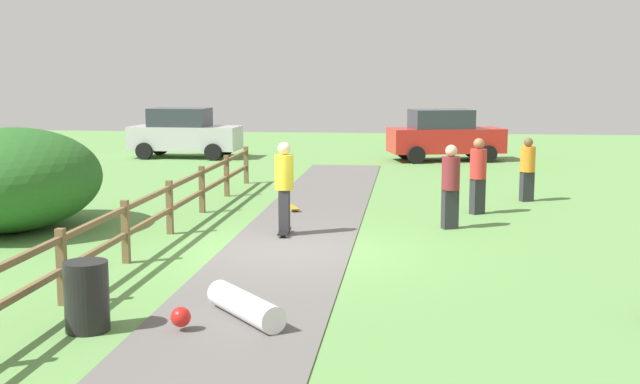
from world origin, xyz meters
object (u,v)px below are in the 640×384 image
Objects in this scene: bystander_red at (478,172)px; parked_car_silver at (184,133)px; trash_bin at (87,296)px; skateboard_loose at (291,207)px; parked_car_red at (444,135)px; bystander_maroon at (451,183)px; skater_riding at (284,183)px; skater_fallen at (240,307)px; bystander_orange at (528,167)px; bush_large at (11,179)px.

parked_car_silver is (-10.31, 11.68, -0.02)m from bystander_red.
trash_bin is 0.21× the size of parked_car_silver.
bystander_red is (4.37, 0.04, 0.89)m from skateboard_loose.
bystander_maroon is at bearing -91.76° from parked_car_red.
parked_car_red is (-0.30, 11.66, -0.02)m from bystander_red.
skater_riding is 0.44× the size of parked_car_silver.
skater_fallen is 11.97m from bystander_orange.
bush_large is 17.50m from parked_car_red.
trash_bin is at bearing -121.08° from bystander_red.
skater_riding is 5.07m from bystander_red.
skater_riding is 15.16m from parked_car_red.
bystander_maroon is at bearing -118.33° from bystander_orange.
bystander_orange is 0.38× the size of parked_car_silver.
bush_large is 14.71m from parked_car_silver.
bush_large is 2.93× the size of skater_fallen.
trash_bin is 1.96m from skater_fallen.
bush_large is at bearing -151.21° from skateboard_loose.
parked_car_red and parked_car_silver have the same top height.
skater_riding is at bearing -104.37° from parked_car_red.
bush_large is at bearing -172.93° from bystander_maroon.
bystander_red reaches higher than skater_fallen.
parked_car_red reaches higher than bystander_red.
bystander_orange is 9.76m from parked_car_red.
bystander_maroon is at bearing 7.07° from bush_large.
bystander_maroon reaches higher than skateboard_loose.
parked_car_silver is at bearing 140.60° from bystander_orange.
trash_bin is 10.89m from bystander_red.
bystander_maroon is 0.42× the size of parked_car_silver.
trash_bin reaches higher than skateboard_loose.
bush_large is 5.32× the size of skateboard_loose.
bystander_orange is at bearing -79.90° from parked_car_red.
trash_bin is 0.51× the size of bystander_maroon.
skater_riding is at bearing 93.00° from skater_fallen.
bystander_orange is at bearing 58.28° from trash_bin.
bystander_red is (5.62, 9.32, 0.53)m from trash_bin.
skater_riding is 7.47m from bystander_orange.
bush_large is 9.17m from bystander_maroon.
skater_riding is 1.27× the size of skater_fallen.
skateboard_loose is at bearing -63.13° from parked_car_silver.
bush_large is 2.43× the size of bystander_maroon.
bush_large reaches higher than bystander_red.
skater_fallen is 0.35× the size of parked_car_silver.
bush_large is 2.44× the size of bystander_red.
bystander_red is 15.58m from parked_car_silver.
parked_car_red reaches higher than skater_fallen.
bystander_orange is 0.36× the size of parked_car_red.
trash_bin is 6.51m from skater_riding.
skater_riding reaches higher than trash_bin.
skater_fallen is 1.81× the size of skateboard_loose.
trash_bin is at bearing -121.72° from bystander_orange.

